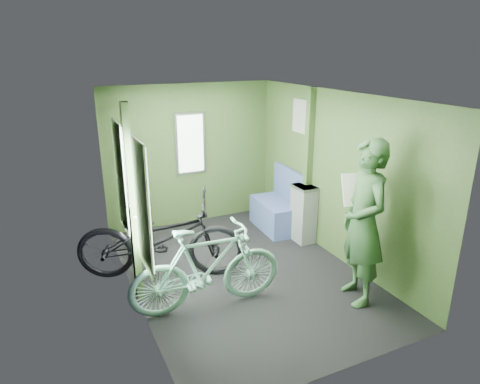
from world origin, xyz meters
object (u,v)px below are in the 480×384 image
object	(u,v)px
waste_box	(303,214)
bench_seat	(277,211)
bicycle_mint	(208,309)
passenger	(364,223)
bicycle_black	(163,276)

from	to	relation	value
waste_box	bench_seat	world-z (taller)	bench_seat
bicycle_mint	passenger	size ratio (longest dim) A/B	0.91
passenger	bench_seat	distance (m)	2.32
bicycle_mint	waste_box	world-z (taller)	waste_box
bicycle_mint	bench_seat	world-z (taller)	bench_seat
bicycle_black	bench_seat	size ratio (longest dim) A/B	2.12
bicycle_mint	passenger	bearing A→B (deg)	-103.65
bench_seat	waste_box	bearing A→B (deg)	-75.93
bicycle_black	passenger	distance (m)	2.62
bicycle_mint	waste_box	size ratio (longest dim) A/B	1.98
waste_box	bicycle_black	bearing A→B (deg)	-176.09
bicycle_black	bench_seat	world-z (taller)	bench_seat
bench_seat	bicycle_black	bearing A→B (deg)	-157.82
bicycle_mint	waste_box	distance (m)	2.30
bench_seat	passenger	bearing A→B (deg)	-91.76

